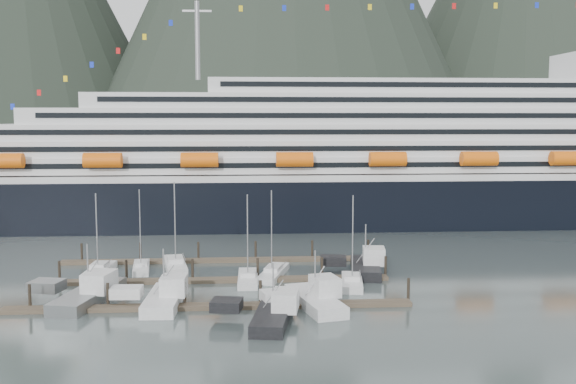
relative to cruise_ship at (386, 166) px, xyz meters
name	(u,v)px	position (x,y,z in m)	size (l,w,h in m)	color
ground	(251,287)	(-30.03, -54.94, -12.04)	(1600.00, 1600.00, 0.00)	#4C5958
cruise_ship	(386,166)	(0.00, 0.00, 0.00)	(210.00, 30.40, 50.30)	black
dock_near	(210,306)	(-34.95, -64.89, -11.73)	(48.18, 2.28, 3.20)	#42382A
dock_mid	(215,280)	(-34.95, -51.89, -11.73)	(48.18, 2.28, 3.20)	#42382A
dock_far	(218,260)	(-34.95, -38.89, -11.73)	(48.18, 2.28, 3.20)	#42382A
sailboat_a	(100,271)	(-51.65, -45.96, -11.62)	(3.34, 9.60, 12.28)	silver
sailboat_b	(141,268)	(-46.01, -44.19, -11.64)	(3.23, 8.85, 12.46)	silver
sailboat_c	(248,279)	(-30.41, -52.35, -11.62)	(2.84, 9.71, 12.65)	silver
sailboat_d	(273,274)	(-26.79, -49.39, -11.63)	(5.25, 11.05, 12.84)	silver
sailboat_e	(175,266)	(-41.15, -43.10, -11.61)	(4.65, 11.39, 13.58)	silver
sailboat_h	(352,283)	(-16.54, -55.45, -11.62)	(3.95, 9.52, 12.78)	silver
trawler_a	(87,294)	(-50.10, -60.82, -11.06)	(11.01, 14.84, 7.91)	gray
trawler_b	(163,298)	(-40.65, -63.35, -11.09)	(9.03, 11.85, 7.62)	silver
trawler_c	(272,312)	(-27.95, -69.92, -11.14)	(10.12, 14.18, 7.04)	black
trawler_d	(314,299)	(-22.71, -64.97, -11.10)	(9.93, 13.02, 7.46)	silver
trawler_e	(364,266)	(-13.54, -48.06, -11.06)	(9.59, 12.56, 7.92)	black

